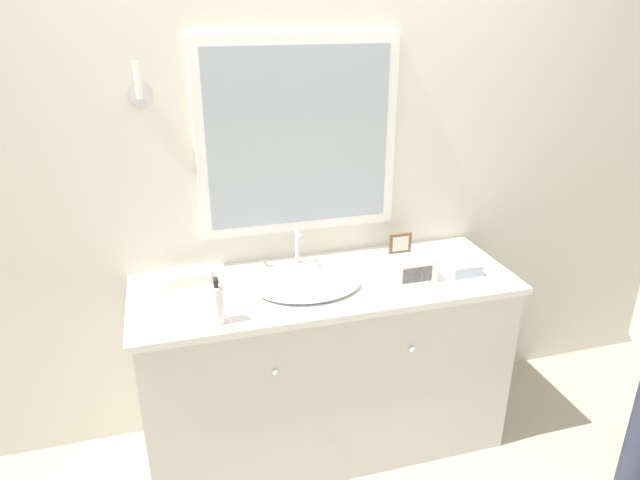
% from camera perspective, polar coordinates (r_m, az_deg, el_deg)
% --- Properties ---
extents(wall_back, '(8.00, 0.18, 2.55)m').
position_cam_1_polar(wall_back, '(2.64, -1.46, 6.96)').
color(wall_back, silver).
rests_on(wall_back, ground_plane).
extents(vanity_counter, '(1.67, 0.61, 0.87)m').
position_cam_1_polar(vanity_counter, '(2.71, 0.54, -12.36)').
color(vanity_counter, beige).
rests_on(vanity_counter, ground_plane).
extents(sink_basin, '(0.46, 0.39, 0.19)m').
position_cam_1_polar(sink_basin, '(2.44, -1.22, -4.27)').
color(sink_basin, white).
rests_on(sink_basin, vanity_counter).
extents(soap_bottle, '(0.05, 0.06, 0.19)m').
position_cam_1_polar(soap_bottle, '(2.19, -10.22, -6.32)').
color(soap_bottle, white).
rests_on(soap_bottle, vanity_counter).
extents(appliance_box, '(0.19, 0.12, 0.10)m').
position_cam_1_polar(appliance_box, '(2.51, 9.15, -2.88)').
color(appliance_box, white).
rests_on(appliance_box, vanity_counter).
extents(picture_frame, '(0.11, 0.01, 0.10)m').
position_cam_1_polar(picture_frame, '(2.77, 8.02, -0.33)').
color(picture_frame, brown).
rests_on(picture_frame, vanity_counter).
extents(hand_towel_near_sink, '(0.19, 0.13, 0.05)m').
position_cam_1_polar(hand_towel_near_sink, '(2.55, -13.07, -3.56)').
color(hand_towel_near_sink, silver).
rests_on(hand_towel_near_sink, vanity_counter).
extents(hand_towel_far_corner, '(0.14, 0.12, 0.05)m').
position_cam_1_polar(hand_towel_far_corner, '(2.63, 14.10, -2.72)').
color(hand_towel_far_corner, '#A8B7C6').
rests_on(hand_towel_far_corner, vanity_counter).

